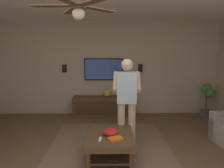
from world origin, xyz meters
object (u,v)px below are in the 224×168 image
object	(u,v)px
coffee_table	(110,140)
bowl	(111,132)
person_standing	(127,97)
ceiling_fan	(78,8)
remote_white	(100,139)
vase_round	(107,93)
book	(115,139)
wall_speaker_left	(140,68)
potted_plant_tall	(207,97)
wall_speaker_right	(64,69)
tv	(104,69)
media_console	(104,106)

from	to	relation	value
coffee_table	bowl	size ratio (longest dim) A/B	4.00
person_standing	ceiling_fan	xyz separation A→B (m)	(-1.08, 0.74, 1.38)
bowl	remote_white	bearing A→B (deg)	137.76
person_standing	vase_round	distance (m)	1.93
coffee_table	book	distance (m)	0.28
vase_round	wall_speaker_left	size ratio (longest dim) A/B	1.00
ceiling_fan	book	bearing A→B (deg)	-56.03
potted_plant_tall	vase_round	size ratio (longest dim) A/B	4.21
wall_speaker_right	tv	bearing A→B (deg)	-90.68
wall_speaker_left	tv	bearing A→B (deg)	90.72
tv	vase_round	distance (m)	0.69
tv	potted_plant_tall	distance (m)	2.95
book	ceiling_fan	distance (m)	1.99
coffee_table	tv	world-z (taller)	tv
potted_plant_tall	ceiling_fan	world-z (taller)	ceiling_fan
wall_speaker_left	wall_speaker_right	bearing A→B (deg)	90.00
coffee_table	potted_plant_tall	world-z (taller)	potted_plant_tall
bowl	remote_white	size ratio (longest dim) A/B	1.67
person_standing	wall_speaker_right	bearing A→B (deg)	40.90
person_standing	remote_white	world-z (taller)	person_standing
wall_speaker_left	ceiling_fan	world-z (taller)	ceiling_fan
wall_speaker_right	ceiling_fan	distance (m)	3.47
bowl	ceiling_fan	size ratio (longest dim) A/B	0.22
potted_plant_tall	ceiling_fan	bearing A→B (deg)	132.20
coffee_table	remote_white	bearing A→B (deg)	146.73
remote_white	vase_round	bearing A→B (deg)	1.21
wall_speaker_left	potted_plant_tall	bearing A→B (deg)	-102.33
person_standing	wall_speaker_right	distance (m)	2.68
vase_round	bowl	bearing A→B (deg)	-178.47
bowl	ceiling_fan	xyz separation A→B (m)	(-0.53, 0.43, 1.85)
tv	remote_white	world-z (taller)	tv
bowl	wall_speaker_left	xyz separation A→B (m)	(2.69, -0.89, 0.88)
coffee_table	person_standing	bearing A→B (deg)	-32.56
media_console	person_standing	size ratio (longest dim) A/B	1.04
tv	ceiling_fan	xyz separation A→B (m)	(-3.20, 0.27, 1.01)
bowl	remote_white	distance (m)	0.26
coffee_table	remote_white	xyz separation A→B (m)	(-0.23, 0.15, 0.12)
person_standing	wall_speaker_left	world-z (taller)	person_standing
vase_round	ceiling_fan	distance (m)	3.41
media_console	vase_round	bearing A→B (deg)	88.05
coffee_table	wall_speaker_right	bearing A→B (deg)	25.20
wall_speaker_left	media_console	bearing A→B (deg)	103.69
book	wall_speaker_right	size ratio (longest dim) A/B	1.00
person_standing	wall_speaker_right	xyz separation A→B (m)	(2.13, 1.58, 0.39)
tv	wall_speaker_right	distance (m)	1.11
coffee_table	media_console	world-z (taller)	media_console
coffee_table	vase_round	bearing A→B (deg)	1.05
person_standing	book	size ratio (longest dim) A/B	7.45
tv	book	bearing A→B (deg)	4.50
potted_plant_tall	wall_speaker_right	xyz separation A→B (m)	(0.39, 3.95, 0.75)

